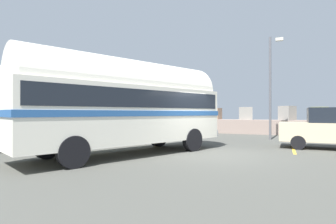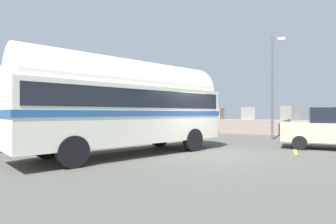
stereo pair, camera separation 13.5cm
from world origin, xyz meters
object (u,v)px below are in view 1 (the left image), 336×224
second_coach (67,105)px  lamp_post (271,82)px  parked_car_nearest (331,128)px  vintage_coach (126,102)px

second_coach → lamp_post: lamp_post is taller
parked_car_nearest → lamp_post: 5.15m
vintage_coach → second_coach: size_ratio=1.04×
parked_car_nearest → lamp_post: lamp_post is taller
vintage_coach → lamp_post: lamp_post is taller
vintage_coach → second_coach: (-4.27, 1.36, 0.00)m
vintage_coach → parked_car_nearest: size_ratio=2.13×
parked_car_nearest → lamp_post: (-2.61, 3.63, 2.56)m
second_coach → parked_car_nearest: (11.84, 3.60, -1.08)m
second_coach → parked_car_nearest: 12.42m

